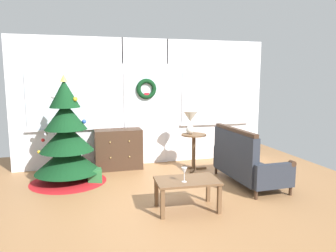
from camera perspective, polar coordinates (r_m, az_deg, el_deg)
ground_plane at (r=4.96m, az=1.18°, el=-12.45°), size 6.76×6.76×0.00m
back_wall_with_door at (r=6.67m, az=-3.96°, el=4.27°), size 5.20×0.19×2.55m
christmas_tree at (r=5.75m, az=-17.40°, el=-2.97°), size 1.29×1.29×1.83m
dresser_cabinet at (r=6.42m, az=-8.70°, el=-4.04°), size 0.90×0.45×0.78m
settee_sofa at (r=5.58m, az=13.31°, el=-6.22°), size 0.75×1.48×0.96m
side_table at (r=6.26m, az=4.55°, el=-3.28°), size 0.50×0.48×0.70m
table_lamp at (r=6.19m, az=3.95°, el=1.19°), size 0.28×0.28×0.44m
coffee_table at (r=4.43m, az=3.36°, el=-10.18°), size 0.87×0.57×0.42m
wine_glass at (r=4.27m, az=2.89°, el=-7.98°), size 0.08×0.08×0.20m
gift_box at (r=5.72m, az=-12.77°, el=-8.54°), size 0.23×0.21×0.23m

